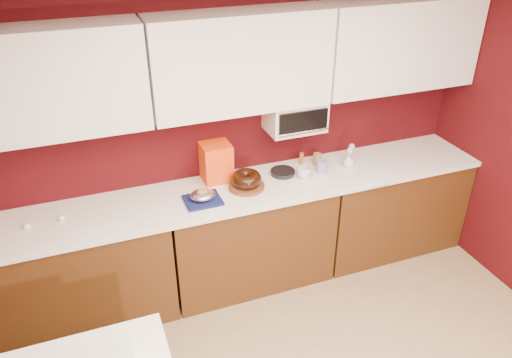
{
  "coord_description": "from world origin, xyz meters",
  "views": [
    {
      "loc": [
        -1.12,
        -1.21,
        2.88
      ],
      "look_at": [
        0.02,
        1.84,
        1.02
      ],
      "focal_mm": 35.0,
      "sensor_mm": 36.0,
      "label": 1
    }
  ],
  "objects_px": {
    "bundt_cake": "(246,179)",
    "coffee_mug": "(304,172)",
    "foil_ham_nest": "(202,195)",
    "pandoro_box": "(216,162)",
    "toaster_oven": "(295,115)",
    "blue_jar": "(322,167)",
    "flower_vase": "(349,160)"
  },
  "relations": [
    {
      "from": "bundt_cake",
      "to": "coffee_mug",
      "type": "bearing_deg",
      "value": -0.62
    },
    {
      "from": "foil_ham_nest",
      "to": "pandoro_box",
      "type": "height_order",
      "value": "pandoro_box"
    },
    {
      "from": "toaster_oven",
      "to": "coffee_mug",
      "type": "bearing_deg",
      "value": -84.47
    },
    {
      "from": "coffee_mug",
      "to": "pandoro_box",
      "type": "bearing_deg",
      "value": 161.87
    },
    {
      "from": "blue_jar",
      "to": "pandoro_box",
      "type": "bearing_deg",
      "value": 167.52
    },
    {
      "from": "toaster_oven",
      "to": "blue_jar",
      "type": "distance_m",
      "value": 0.49
    },
    {
      "from": "toaster_oven",
      "to": "blue_jar",
      "type": "bearing_deg",
      "value": -37.13
    },
    {
      "from": "bundt_cake",
      "to": "coffee_mug",
      "type": "xyz_separation_m",
      "value": [
        0.49,
        -0.01,
        -0.03
      ]
    },
    {
      "from": "bundt_cake",
      "to": "pandoro_box",
      "type": "distance_m",
      "value": 0.29
    },
    {
      "from": "foil_ham_nest",
      "to": "bundt_cake",
      "type": "bearing_deg",
      "value": 10.96
    },
    {
      "from": "pandoro_box",
      "to": "flower_vase",
      "type": "distance_m",
      "value": 1.11
    },
    {
      "from": "toaster_oven",
      "to": "bundt_cake",
      "type": "height_order",
      "value": "toaster_oven"
    },
    {
      "from": "toaster_oven",
      "to": "foil_ham_nest",
      "type": "relative_size",
      "value": 2.42
    },
    {
      "from": "bundt_cake",
      "to": "foil_ham_nest",
      "type": "height_order",
      "value": "bundt_cake"
    },
    {
      "from": "bundt_cake",
      "to": "blue_jar",
      "type": "bearing_deg",
      "value": 2.26
    },
    {
      "from": "toaster_oven",
      "to": "coffee_mug",
      "type": "xyz_separation_m",
      "value": [
        0.02,
        -0.18,
        -0.42
      ]
    },
    {
      "from": "foil_ham_nest",
      "to": "coffee_mug",
      "type": "bearing_deg",
      "value": 4.44
    },
    {
      "from": "blue_jar",
      "to": "bundt_cake",
      "type": "bearing_deg",
      "value": -177.74
    },
    {
      "from": "coffee_mug",
      "to": "blue_jar",
      "type": "xyz_separation_m",
      "value": [
        0.18,
        0.03,
        -0.0
      ]
    },
    {
      "from": "pandoro_box",
      "to": "blue_jar",
      "type": "distance_m",
      "value": 0.86
    },
    {
      "from": "toaster_oven",
      "to": "pandoro_box",
      "type": "bearing_deg",
      "value": 176.49
    },
    {
      "from": "bundt_cake",
      "to": "foil_ham_nest",
      "type": "relative_size",
      "value": 1.25
    },
    {
      "from": "toaster_oven",
      "to": "blue_jar",
      "type": "xyz_separation_m",
      "value": [
        0.19,
        -0.15,
        -0.43
      ]
    },
    {
      "from": "toaster_oven",
      "to": "flower_vase",
      "type": "distance_m",
      "value": 0.63
    },
    {
      "from": "foil_ham_nest",
      "to": "blue_jar",
      "type": "bearing_deg",
      "value": 5.41
    },
    {
      "from": "pandoro_box",
      "to": "blue_jar",
      "type": "xyz_separation_m",
      "value": [
        0.84,
        -0.19,
        -0.1
      ]
    },
    {
      "from": "bundt_cake",
      "to": "pandoro_box",
      "type": "xyz_separation_m",
      "value": [
        -0.18,
        0.21,
        0.07
      ]
    },
    {
      "from": "coffee_mug",
      "to": "blue_jar",
      "type": "bearing_deg",
      "value": 10.13
    },
    {
      "from": "foil_ham_nest",
      "to": "coffee_mug",
      "type": "relative_size",
      "value": 1.74
    },
    {
      "from": "bundt_cake",
      "to": "blue_jar",
      "type": "distance_m",
      "value": 0.66
    },
    {
      "from": "toaster_oven",
      "to": "pandoro_box",
      "type": "xyz_separation_m",
      "value": [
        -0.64,
        0.04,
        -0.32
      ]
    },
    {
      "from": "blue_jar",
      "to": "coffee_mug",
      "type": "bearing_deg",
      "value": -169.87
    }
  ]
}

